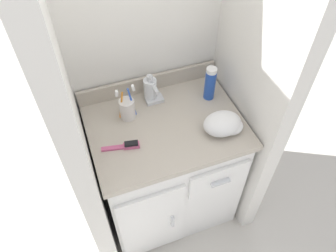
% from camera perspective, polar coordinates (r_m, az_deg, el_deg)
% --- Properties ---
extents(ground_plane, '(6.00, 6.00, 0.00)m').
position_cam_1_polar(ground_plane, '(2.22, -0.25, -13.22)').
color(ground_plane, beige).
extents(wall_back, '(0.92, 0.08, 2.20)m').
position_cam_1_polar(wall_back, '(1.61, -4.54, 16.31)').
color(wall_back, silver).
rests_on(wall_back, ground_plane).
extents(wall_left, '(0.08, 0.63, 2.20)m').
position_cam_1_polar(wall_left, '(1.31, -18.16, 4.93)').
color(wall_left, silver).
rests_on(wall_left, ground_plane).
extents(wall_right, '(0.08, 0.63, 2.20)m').
position_cam_1_polar(wall_right, '(1.52, 15.14, 12.56)').
color(wall_right, silver).
rests_on(wall_right, ground_plane).
extents(vanity, '(0.74, 0.57, 0.78)m').
position_cam_1_polar(vanity, '(1.87, -0.29, -7.43)').
color(vanity, white).
rests_on(vanity, ground_plane).
extents(backsplash, '(0.74, 0.02, 0.09)m').
position_cam_1_polar(backsplash, '(1.73, -3.40, 7.46)').
color(backsplash, '#B2A899').
rests_on(backsplash, vanity).
extents(sink_faucet, '(0.09, 0.09, 0.14)m').
position_cam_1_polar(sink_faucet, '(1.66, -2.41, 5.56)').
color(sink_faucet, silver).
rests_on(sink_faucet, vanity).
extents(toothbrush_cup, '(0.09, 0.07, 0.19)m').
position_cam_1_polar(toothbrush_cup, '(1.59, -7.11, 3.06)').
color(toothbrush_cup, silver).
rests_on(toothbrush_cup, vanity).
extents(soap_dispenser, '(0.07, 0.07, 0.16)m').
position_cam_1_polar(soap_dispenser, '(1.66, -3.11, 6.45)').
color(soap_dispenser, white).
rests_on(soap_dispenser, vanity).
extents(shaving_cream_can, '(0.05, 0.05, 0.19)m').
position_cam_1_polar(shaving_cream_can, '(1.66, 7.34, 7.36)').
color(shaving_cream_can, '#234CB2').
rests_on(shaving_cream_can, vanity).
extents(hairbrush, '(0.17, 0.06, 0.03)m').
position_cam_1_polar(hairbrush, '(1.49, -7.33, -3.44)').
color(hairbrush, '#C1517F').
rests_on(hairbrush, vanity).
extents(hand_towel, '(0.19, 0.14, 0.09)m').
position_cam_1_polar(hand_towel, '(1.54, 9.79, 0.31)').
color(hand_towel, white).
rests_on(hand_towel, vanity).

